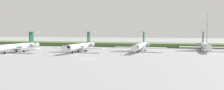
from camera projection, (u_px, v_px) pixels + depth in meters
The scene contains 9 objects.
ground_plane at pixel (112, 52), 108.54m from camera, with size 500.00×500.00×0.00m, color #939399.
grass_berm at pixel (130, 45), 147.85m from camera, with size 320.00×20.00×2.22m, color #4C6B38.
regional_jet_second at pixel (17, 47), 105.08m from camera, with size 22.81×31.00×9.00m.
regional_jet_third at pixel (80, 46), 106.95m from camera, with size 22.81×31.00×9.00m.
regional_jet_fourth at pixel (141, 46), 109.42m from camera, with size 22.81×31.00×9.00m.
regional_jet_fifth at pixel (205, 45), 112.67m from camera, with size 22.81×31.00×9.00m.
antenna_mast at pixel (207, 32), 149.00m from camera, with size 4.40×0.50×21.09m.
safety_cone_front_marker at pixel (121, 55), 91.37m from camera, with size 0.44×0.44×0.55m, color orange.
safety_cone_mid_marker at pixel (130, 55), 90.05m from camera, with size 0.44×0.44×0.55m, color orange.
Camera 1 is at (28.59, -74.37, 8.99)m, focal length 39.15 mm.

